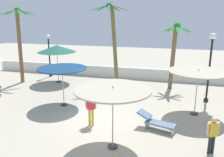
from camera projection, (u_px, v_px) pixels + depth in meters
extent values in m
plane|color=#B2A893|center=(98.00, 118.00, 12.57)|extent=(56.00, 56.00, 0.00)
cube|color=silver|center=(128.00, 73.00, 20.17)|extent=(25.20, 0.30, 0.95)
cylinder|color=#333338|center=(194.00, 114.00, 12.98)|extent=(0.41, 0.41, 0.08)
cylinder|color=#A5A5AD|center=(196.00, 93.00, 12.67)|extent=(0.05, 0.05, 2.44)
cylinder|color=#B7AD93|center=(198.00, 72.00, 12.36)|extent=(3.11, 3.11, 0.06)
sphere|color=#99999E|center=(199.00, 70.00, 12.33)|extent=(0.08, 0.08, 0.08)
cylinder|color=#333338|center=(113.00, 146.00, 9.76)|extent=(0.42, 0.42, 0.08)
cylinder|color=#A5A5AD|center=(113.00, 119.00, 9.44)|extent=(0.05, 0.05, 2.52)
cylinder|color=#B7AD93|center=(113.00, 90.00, 9.11)|extent=(3.02, 3.02, 0.06)
sphere|color=#99999E|center=(113.00, 87.00, 9.08)|extent=(0.08, 0.08, 0.08)
cylinder|color=#333338|center=(59.00, 82.00, 19.20)|extent=(0.41, 0.41, 0.08)
cylinder|color=#A5A5AD|center=(58.00, 67.00, 18.88)|extent=(0.05, 0.05, 2.50)
cone|color=#1E594C|center=(57.00, 49.00, 18.49)|extent=(3.01, 3.01, 0.55)
sphere|color=#99999E|center=(56.00, 45.00, 18.42)|extent=(0.08, 0.08, 0.08)
cylinder|color=#333338|center=(64.00, 105.00, 14.27)|extent=(0.39, 0.39, 0.08)
cylinder|color=#A5A5AD|center=(63.00, 87.00, 13.98)|extent=(0.05, 0.05, 2.31)
cylinder|color=navy|center=(62.00, 68.00, 13.68)|extent=(2.84, 2.84, 0.06)
sphere|color=#99999E|center=(62.00, 67.00, 13.66)|extent=(0.08, 0.08, 0.08)
cylinder|color=brown|center=(173.00, 58.00, 16.97)|extent=(0.45, 0.30, 4.56)
sphere|color=#298529|center=(177.00, 26.00, 16.34)|extent=(0.48, 0.48, 0.48)
ellipsoid|color=#298529|center=(185.00, 29.00, 16.36)|extent=(1.06, 0.40, 0.52)
ellipsoid|color=#298529|center=(183.00, 29.00, 16.61)|extent=(0.94, 0.80, 0.52)
ellipsoid|color=#298529|center=(176.00, 28.00, 16.93)|extent=(0.37, 1.06, 0.52)
ellipsoid|color=#298529|center=(171.00, 29.00, 16.86)|extent=(0.88, 0.87, 0.52)
ellipsoid|color=#298529|center=(169.00, 29.00, 16.46)|extent=(1.06, 0.35, 0.52)
ellipsoid|color=#298529|center=(172.00, 29.00, 16.08)|extent=(0.80, 0.94, 0.52)
ellipsoid|color=#298529|center=(178.00, 29.00, 15.87)|extent=(0.29, 1.05, 0.52)
ellipsoid|color=#298529|center=(184.00, 29.00, 15.97)|extent=(0.94, 0.79, 0.52)
cylinder|color=brown|center=(115.00, 48.00, 17.15)|extent=(0.69, 0.28, 5.90)
sphere|color=#2C683B|center=(109.00, 6.00, 16.48)|extent=(0.44, 0.44, 0.44)
ellipsoid|color=#2C683B|center=(120.00, 8.00, 16.46)|extent=(1.44, 0.45, 0.47)
ellipsoid|color=#2C683B|center=(115.00, 8.00, 17.11)|extent=(0.63, 1.42, 0.47)
ellipsoid|color=#2C683B|center=(102.00, 8.00, 17.04)|extent=(1.30, 0.94, 0.47)
ellipsoid|color=#2C683B|center=(99.00, 8.00, 16.32)|extent=(1.32, 0.92, 0.47)
ellipsoid|color=#2C683B|center=(109.00, 8.00, 15.81)|extent=(0.50, 1.43, 0.47)
cylinder|color=brown|center=(20.00, 48.00, 18.44)|extent=(0.41, 0.29, 5.62)
sphere|color=#2B7230|center=(18.00, 10.00, 17.67)|extent=(0.46, 0.46, 0.46)
ellipsoid|color=#2B7230|center=(25.00, 12.00, 17.41)|extent=(1.39, 0.45, 0.46)
ellipsoid|color=#2B7230|center=(28.00, 12.00, 18.05)|extent=(1.11, 1.12, 0.46)
ellipsoid|color=#2B7230|center=(23.00, 12.00, 18.38)|extent=(0.29, 1.39, 0.46)
ellipsoid|color=#2B7230|center=(18.00, 12.00, 18.35)|extent=(0.97, 1.23, 0.46)
ellipsoid|color=#2B7230|center=(10.00, 12.00, 17.96)|extent=(1.39, 0.35, 0.46)
ellipsoid|color=#2B7230|center=(8.00, 12.00, 17.29)|extent=(0.99, 1.22, 0.46)
ellipsoid|color=#2B7230|center=(12.00, 12.00, 17.04)|extent=(0.32, 1.39, 0.46)
ellipsoid|color=#2B7230|center=(19.00, 12.00, 17.10)|extent=(1.08, 1.15, 0.46)
cylinder|color=black|center=(206.00, 100.00, 14.86)|extent=(0.28, 0.28, 0.20)
cylinder|color=black|center=(209.00, 72.00, 14.38)|extent=(0.12, 0.12, 3.88)
cylinder|color=black|center=(213.00, 40.00, 13.87)|extent=(0.22, 0.22, 0.06)
sphere|color=white|center=(213.00, 36.00, 13.82)|extent=(0.39, 0.39, 0.39)
cylinder|color=black|center=(51.00, 75.00, 20.99)|extent=(0.28, 0.28, 0.20)
cylinder|color=black|center=(50.00, 58.00, 20.58)|extent=(0.12, 0.12, 3.27)
cylinder|color=black|center=(48.00, 39.00, 20.16)|extent=(0.22, 0.22, 0.06)
sphere|color=white|center=(48.00, 37.00, 20.10)|extent=(0.39, 0.39, 0.39)
cube|color=#B7B7BC|center=(174.00, 131.00, 10.80)|extent=(0.19, 0.54, 0.35)
cube|color=#B7B7BC|center=(147.00, 124.00, 11.45)|extent=(0.19, 0.54, 0.35)
cube|color=slate|center=(160.00, 124.00, 11.08)|extent=(1.50, 0.92, 0.08)
cube|color=slate|center=(145.00, 114.00, 11.41)|extent=(0.76, 0.71, 0.31)
cylinder|color=#26262D|center=(213.00, 144.00, 9.26)|extent=(0.12, 0.12, 0.78)
cylinder|color=#26262D|center=(209.00, 145.00, 9.22)|extent=(0.12, 0.12, 0.78)
cube|color=gold|center=(213.00, 129.00, 9.07)|extent=(0.43, 0.39, 0.55)
sphere|color=beige|center=(214.00, 120.00, 8.96)|extent=(0.21, 0.21, 0.21)
cylinder|color=beige|center=(218.00, 127.00, 9.12)|extent=(0.08, 0.08, 0.50)
cylinder|color=beige|center=(208.00, 129.00, 9.00)|extent=(0.08, 0.08, 0.50)
cylinder|color=gold|center=(93.00, 117.00, 11.56)|extent=(0.12, 0.12, 0.86)
cylinder|color=gold|center=(90.00, 117.00, 11.61)|extent=(0.12, 0.12, 0.86)
cube|color=#D8333F|center=(91.00, 103.00, 11.39)|extent=(0.37, 0.25, 0.61)
sphere|color=tan|center=(91.00, 95.00, 11.28)|extent=(0.23, 0.23, 0.23)
cylinder|color=tan|center=(95.00, 103.00, 11.32)|extent=(0.08, 0.08, 0.55)
cylinder|color=tan|center=(86.00, 102.00, 11.45)|extent=(0.08, 0.08, 0.55)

